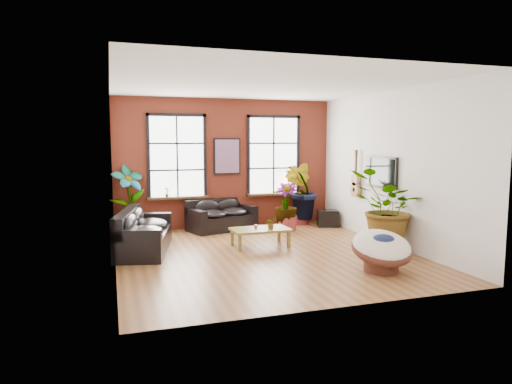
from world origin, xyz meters
The scene contains 19 objects.
room centered at (0.00, 0.15, 1.75)m, with size 6.04×6.54×3.54m.
sofa_back centered at (-0.26, 2.86, 0.37)m, with size 1.96×1.38×0.82m.
sofa_left centered at (-2.44, 1.04, 0.40)m, with size 1.41×2.41×0.89m.
coffee_table centered at (0.12, 0.68, 0.37)m, with size 1.30×0.76×0.50m.
papasan_chair centered at (1.61, -1.86, 0.42)m, with size 1.23×1.24×0.82m.
poster centered at (0.00, 3.18, 1.95)m, with size 0.74×0.06×0.98m.
tv_wall_unit centered at (2.93, 0.60, 1.54)m, with size 0.13×1.86×1.20m.
media_box centered at (2.67, 2.41, 0.23)m, with size 0.66×0.60×0.46m.
pot_back_left centered at (-2.58, 2.99, 0.21)m, with size 0.73×0.73×0.41m.
pot_back_right centered at (2.10, 2.98, 0.17)m, with size 0.60×0.60×0.35m.
pot_right_wall centered at (2.48, -0.61, 0.18)m, with size 0.56×0.56×0.35m.
pot_mid centered at (1.39, 2.27, 0.18)m, with size 0.66×0.66×0.37m.
floor_plant_back_left centered at (-2.61, 2.97, 0.97)m, with size 0.86×0.58×1.63m, color #1B5516.
floor_plant_back_right centered at (2.09, 2.98, 0.98)m, with size 0.92×0.74×1.67m, color #1B5516.
floor_plant_right_wall centered at (2.51, -0.64, 0.96)m, with size 1.44×1.25×1.60m, color #1B5516.
floor_plant_mid centered at (1.37, 2.28, 0.70)m, with size 0.63×0.63×1.13m, color #1B5516.
table_plant centered at (0.34, 0.56, 0.55)m, with size 0.24×0.21×0.26m, color #1B5516.
sill_plant_left centered at (-1.65, 3.13, 1.04)m, with size 0.14×0.10×0.27m, color #1B5516.
sill_plant_right centered at (1.70, 3.13, 1.04)m, with size 0.15×0.15×0.27m, color #1B5516.
Camera 1 is at (-3.03, -8.88, 2.38)m, focal length 32.00 mm.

